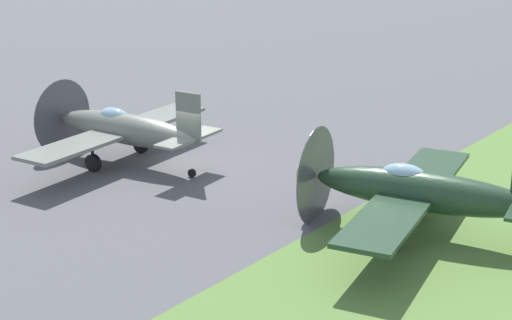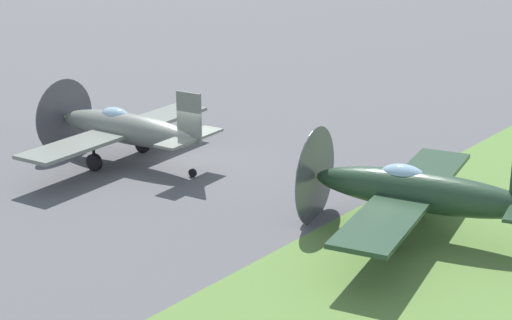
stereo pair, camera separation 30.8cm
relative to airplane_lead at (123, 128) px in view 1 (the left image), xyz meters
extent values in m
plane|color=#515154|center=(1.05, -2.63, -1.42)|extent=(160.00, 160.00, 0.00)
cube|color=#567A38|center=(1.05, -15.33, -1.41)|extent=(120.00, 11.00, 0.01)
ellipsoid|color=slate|center=(0.02, -0.15, 0.01)|extent=(1.89, 6.76, 1.22)
cube|color=slate|center=(-0.02, 0.24, -0.14)|extent=(9.53, 2.62, 0.14)
cube|color=slate|center=(0.33, -3.18, 0.89)|extent=(0.21, 1.08, 1.86)
cube|color=slate|center=(0.33, -3.18, 0.10)|extent=(3.21, 1.20, 0.10)
cone|color=#B7B24C|center=(-0.35, 3.41, 0.01)|extent=(0.69, 0.75, 0.63)
cylinder|color=#4C4C51|center=(-0.33, 3.21, 0.01)|extent=(3.13, 0.36, 3.14)
ellipsoid|color=#8CB2C6|center=(-0.04, 0.43, 0.43)|extent=(0.82, 1.44, 0.69)
cylinder|color=black|center=(-1.45, 0.19, -1.08)|extent=(0.28, 0.69, 0.67)
cylinder|color=black|center=(-1.45, 0.19, -0.61)|extent=(0.12, 0.12, 0.94)
cylinder|color=black|center=(1.38, 0.48, -1.08)|extent=(0.28, 0.69, 0.67)
cylinder|color=black|center=(1.38, 0.48, -0.61)|extent=(0.12, 0.12, 0.94)
cylinder|color=black|center=(0.34, -3.27, -1.26)|extent=(0.15, 0.32, 0.31)
ellipsoid|color=#233D28|center=(0.47, -12.62, 0.04)|extent=(2.67, 6.95, 1.25)
cube|color=#233D28|center=(0.38, -12.23, -0.11)|extent=(9.79, 3.71, 0.14)
cone|color=#B7B24C|center=(-0.31, -9.03, 0.04)|extent=(0.78, 0.82, 0.64)
cylinder|color=#4C4C51|center=(-0.26, -9.23, 0.04)|extent=(3.15, 0.72, 3.22)
ellipsoid|color=#8CB2C6|center=(0.34, -12.03, 0.48)|extent=(0.99, 1.52, 0.70)
cylinder|color=black|center=(-1.06, -12.44, -1.07)|extent=(0.36, 0.71, 0.68)
cylinder|color=black|center=(-1.06, -12.44, -0.59)|extent=(0.12, 0.12, 0.97)
cylinder|color=black|center=(1.79, -11.82, -1.07)|extent=(0.36, 0.71, 0.68)
cylinder|color=black|center=(1.79, -11.82, -0.59)|extent=(0.12, 0.12, 0.97)
camera|label=1|loc=(-21.12, -22.92, 8.44)|focal=57.27mm
camera|label=2|loc=(-20.93, -23.16, 8.44)|focal=57.27mm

